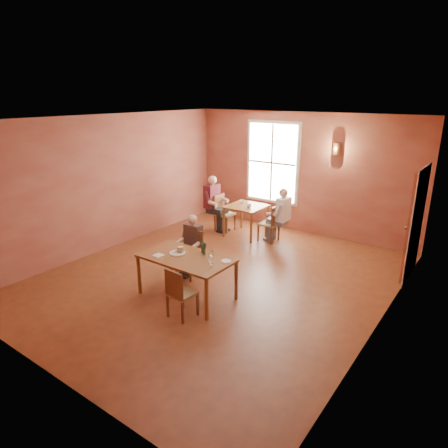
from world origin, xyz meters
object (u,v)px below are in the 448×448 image
Objects in this scene: diner_main at (188,249)px; chair_diner_maroon at (225,213)px; diner_maroon at (224,205)px; chair_diner_main at (189,255)px; main_table at (187,277)px; second_table at (246,221)px; chair_diner_white at (269,223)px; diner_white at (270,216)px; chair_empty at (182,292)px.

chair_diner_maroon is at bearing -68.84° from diner_main.
diner_main is 0.83× the size of diner_maroon.
diner_maroon is (-1.06, 2.63, 0.24)m from chair_diner_main.
diner_main is (-0.50, 0.62, 0.20)m from main_table.
chair_diner_maroon is 0.22m from diner_maroon.
chair_diner_maroon is at bearing -68.62° from chair_diner_main.
main_table is 1.16× the size of diner_maroon.
second_table is 0.97× the size of chair_diner_white.
second_table is 0.74m from diner_maroon.
main_table is 1.82× the size of second_table.
diner_white is at bearing 93.47° from main_table.
chair_empty is at bearing -55.44° from main_table.
chair_diner_maroon is at bearing 115.00° from main_table.
diner_maroon is (-1.36, 0.00, 0.05)m from diner_white.
chair_diner_maroon reaches higher than chair_diner_white.
chair_diner_maroon is at bearing 90.00° from diner_white.
main_table is at bearing 25.43° from diner_maroon.
main_table is at bearing -176.01° from chair_diner_white.
second_table is (-0.88, 3.28, 0.01)m from main_table.
chair_empty is 4.02m from second_table.
chair_diner_main is at bearing 173.46° from diner_white.
diner_white reaches higher than diner_main.
diner_white reaches higher than main_table.
chair_empty is at bearing -71.86° from second_table.
diner_white is (0.30, 2.63, 0.19)m from chair_diner_main.
chair_diner_main reaches higher than main_table.
main_table is 1.90× the size of chair_empty.
chair_diner_maroon is (-1.33, 0.00, -0.17)m from diner_white.
diner_main is 2.69m from second_table.
main_table is 1.40× the size of diner_main.
main_table is 1.76× the size of chair_diner_main.
diner_white is (-0.57, 3.82, 0.22)m from chair_empty.
chair_diner_main is at bearing 130.54° from chair_empty.
main_table is 0.82m from chair_diner_main.
chair_empty reaches higher than second_table.
second_table is at bearing 90.00° from diner_white.
second_table reaches higher than main_table.
diner_maroon is at bearing 90.00° from diner_white.
chair_empty is at bearing 26.83° from diner_maroon.
diner_maroon reaches higher than second_table.
chair_diner_main reaches higher than chair_diner_white.
diner_white reaches higher than chair_diner_maroon.
chair_diner_white is (-0.23, 3.28, 0.08)m from main_table.
chair_diner_maroon is at bearing 90.00° from chair_diner_white.
chair_empty is 0.90× the size of chair_diner_maroon.
second_table is 0.65m from chair_diner_white.
diner_maroon is at bearing 90.00° from chair_diner_white.
chair_diner_white reaches higher than second_table.
main_table is 3.62m from chair_diner_maroon.
diner_maroon reaches higher than chair_diner_main.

